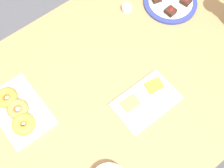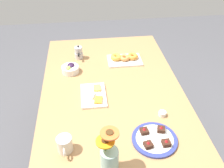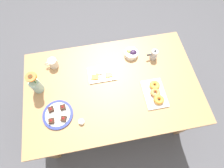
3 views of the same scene
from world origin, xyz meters
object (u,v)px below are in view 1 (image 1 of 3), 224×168
croissant_platter (18,111)px  cheese_platter (146,101)px  dining_table (112,96)px  jam_cup_honey (127,8)px  dessert_plate (170,2)px

croissant_platter → cheese_platter: bearing=-33.0°
dining_table → cheese_platter: (0.07, -0.14, 0.10)m
jam_cup_honey → dessert_plate: size_ratio=0.19×
dining_table → croissant_platter: size_ratio=5.71×
croissant_platter → dessert_plate: 0.87m
cheese_platter → croissant_platter: bearing=147.0°
dessert_plate → croissant_platter: bearing=-177.8°
dining_table → dessert_plate: bearing=19.9°
croissant_platter → dessert_plate: dessert_plate is taller
cheese_platter → croissant_platter: 0.52m
dining_table → dessert_plate: size_ratio=6.20×
dining_table → croissant_platter: bearing=157.9°
dining_table → cheese_platter: size_ratio=6.15×
cheese_platter → dessert_plate: (0.43, 0.32, 0.00)m
croissant_platter → jam_cup_honey: (0.68, 0.13, -0.01)m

